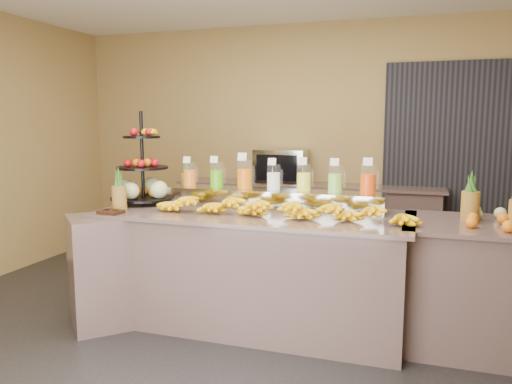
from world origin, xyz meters
The scene contains 20 objects.
ground centered at (0.00, 0.00, 0.00)m, with size 6.00×6.00×0.00m, color black.
room_envelope centered at (0.19, 0.79, 1.88)m, with size 6.04×5.02×2.82m.
buffet_counter centered at (-0.12, 0.26, 0.47)m, with size 2.75×1.25×0.93m.
right_counter centered at (1.70, 0.40, 0.47)m, with size 1.08×0.88×0.93m.
back_ledge centered at (0.00, 2.25, 0.47)m, with size 3.10×0.55×0.93m.
pitcher_tray centered at (0.09, 0.58, 1.01)m, with size 1.85×0.30×0.15m, color gray.
juice_pitcher_orange_a centered at (-0.69, 0.58, 1.17)m, with size 0.11×0.12×0.28m.
juice_pitcher_green centered at (-0.43, 0.58, 1.18)m, with size 0.12×0.12×0.29m.
juice_pitcher_orange_b centered at (-0.17, 0.58, 1.19)m, with size 0.13×0.14×0.32m.
juice_pitcher_milk centered at (0.09, 0.58, 1.18)m, with size 0.12×0.12×0.28m.
juice_pitcher_lemon centered at (0.35, 0.58, 1.18)m, with size 0.12×0.13×0.29m.
juice_pitcher_lime centered at (0.61, 0.58, 1.18)m, with size 0.12×0.13×0.29m.
juice_pitcher_orange_c centered at (0.87, 0.58, 1.18)m, with size 0.13×0.13×0.31m.
banana_heap centered at (0.24, 0.22, 1.01)m, with size 2.03×0.18×0.17m.
fruit_stand centered at (-1.05, 0.44, 1.14)m, with size 0.64×0.64×0.81m.
condiment_caddy centered at (-1.05, -0.11, 0.94)m, with size 0.18×0.14×0.03m, color black.
pineapple_left_a centered at (-1.07, 0.05, 1.06)m, with size 0.12×0.12×0.36m.
pineapple_left_b centered at (-0.81, 0.77, 1.08)m, with size 0.13×0.13×0.40m.
right_fruit_pile centered at (1.75, 0.37, 1.00)m, with size 0.41×0.39×0.21m.
oven_warmer centered at (-0.30, 2.25, 1.13)m, with size 0.59×0.42×0.40m, color gray.
Camera 1 is at (1.26, -3.43, 1.65)m, focal length 35.00 mm.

